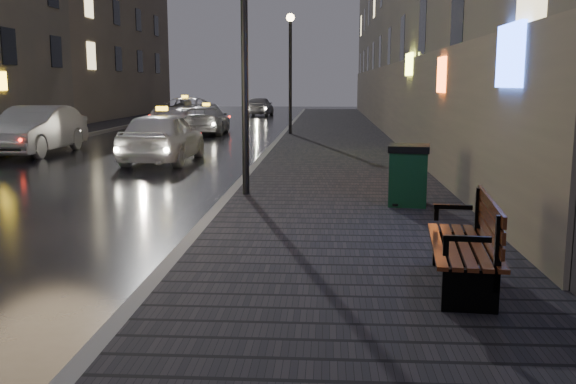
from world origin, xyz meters
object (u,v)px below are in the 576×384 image
object	(u,v)px
lamp_near	(244,28)
car_left_mid	(36,130)
taxi_far	(185,112)
trash_bin	(408,175)
car_far	(260,106)
bench	(471,243)
lamp_far	(290,58)
taxi_mid	(207,120)
taxi_near	(163,137)

from	to	relation	value
lamp_near	car_left_mid	size ratio (longest dim) A/B	1.06
car_left_mid	taxi_far	size ratio (longest dim) A/B	0.87
taxi_far	lamp_near	bearing A→B (deg)	-68.54
trash_bin	car_left_mid	size ratio (longest dim) A/B	0.23
car_left_mid	taxi_far	bearing A→B (deg)	83.48
car_far	car_left_mid	bearing A→B (deg)	82.38
bench	lamp_far	bearing A→B (deg)	104.68
car_left_mid	lamp_far	bearing A→B (deg)	42.92
lamp_far	taxi_mid	xyz separation A→B (m)	(-4.10, 1.52, -2.82)
lamp_near	car_left_mid	world-z (taller)	lamp_near
taxi_near	car_far	xyz separation A→B (m)	(0.02, 28.36, -0.07)
car_left_mid	taxi_mid	size ratio (longest dim) A/B	1.08
bench	car_far	xyz separation A→B (m)	(-6.63, 40.72, 0.05)
bench	trash_bin	distance (m)	4.93
car_left_mid	trash_bin	bearing A→B (deg)	-38.65
trash_bin	taxi_near	size ratio (longest dim) A/B	0.25
trash_bin	car_left_mid	distance (m)	14.93
lamp_near	trash_bin	world-z (taller)	lamp_near
lamp_far	car_left_mid	size ratio (longest dim) A/B	1.06
bench	taxi_far	xyz separation A→B (m)	(-9.68, 29.21, 0.13)
lamp_near	taxi_far	world-z (taller)	lamp_near
lamp_near	lamp_far	world-z (taller)	same
trash_bin	taxi_near	world-z (taller)	taxi_near
taxi_near	car_left_mid	world-z (taller)	car_left_mid
bench	taxi_mid	size ratio (longest dim) A/B	0.45
car_left_mid	taxi_far	world-z (taller)	car_left_mid
taxi_near	bench	bearing A→B (deg)	119.30
taxi_near	car_left_mid	size ratio (longest dim) A/B	0.93
lamp_near	car_far	bearing A→B (deg)	95.51
trash_bin	taxi_far	world-z (taller)	taxi_far
lamp_far	taxi_near	xyz separation A→B (m)	(-3.38, -9.57, -2.70)
lamp_near	car_far	size ratio (longest dim) A/B	1.26
car_far	lamp_far	bearing A→B (deg)	103.22
lamp_far	bench	distance (m)	22.36
car_left_mid	lamp_near	bearing A→B (deg)	-44.68
lamp_far	trash_bin	xyz separation A→B (m)	(3.19, -17.01, -2.76)
lamp_near	car_far	world-z (taller)	lamp_near
car_left_mid	taxi_far	distance (m)	14.92
lamp_near	taxi_mid	world-z (taller)	lamp_near
taxi_mid	car_far	size ratio (longest dim) A/B	1.10
lamp_far	taxi_far	world-z (taller)	lamp_far
trash_bin	taxi_near	distance (m)	9.92
lamp_near	car_left_mid	xyz separation A→B (m)	(-8.33, 8.49, -2.67)
car_left_mid	bench	bearing A→B (deg)	-50.34
lamp_far	taxi_far	distance (m)	10.07
car_far	taxi_far	bearing A→B (deg)	78.22
lamp_far	lamp_near	bearing A→B (deg)	-90.00
lamp_near	taxi_far	size ratio (longest dim) A/B	0.92
bench	taxi_near	distance (m)	14.04
taxi_near	taxi_far	bearing A→B (deg)	-78.77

